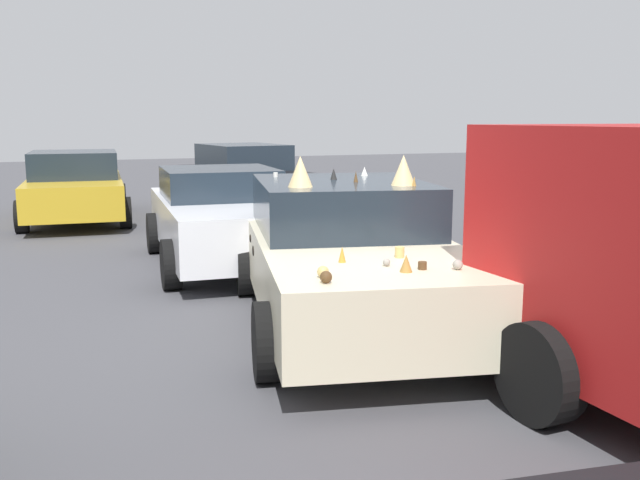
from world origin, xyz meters
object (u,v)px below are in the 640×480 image
parked_sedan_row_back_far (222,217)px  parked_sedan_near_right (245,179)px  art_car_decorated (346,253)px  parked_sedan_far_left (75,187)px

parked_sedan_row_back_far → parked_sedan_near_right: (5.43, -1.77, 0.05)m
art_car_decorated → parked_sedan_row_back_far: art_car_decorated is taller
parked_sedan_far_left → parked_sedan_row_back_far: size_ratio=1.14×
art_car_decorated → parked_sedan_far_left: bearing=-153.4°
art_car_decorated → parked_sedan_near_right: bearing=-176.7°
art_car_decorated → parked_sedan_near_right: art_car_decorated is taller
parked_sedan_row_back_far → parked_sedan_near_right: 5.71m
parked_sedan_far_left → parked_sedan_row_back_far: (-5.37, -1.82, -0.00)m
parked_sedan_far_left → art_car_decorated: bearing=-161.5°
parked_sedan_far_left → parked_sedan_near_right: bearing=-85.7°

